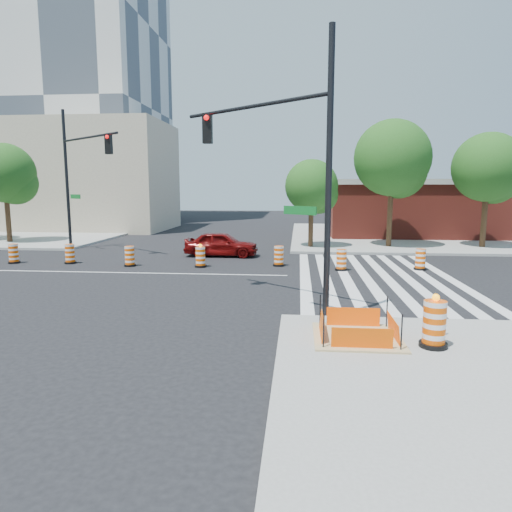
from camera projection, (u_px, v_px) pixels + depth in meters
The scene contains 25 objects.
ground at pixel (138, 273), 21.36m from camera, with size 120.00×120.00×0.00m, color black.
sidewalk_ne at pixel (427, 236), 37.42m from camera, with size 22.00×22.00×0.15m, color gray.
sidewalk_nw at pixel (13, 232), 40.73m from camera, with size 22.00×22.00×0.15m, color gray.
crosswalk_east at pixel (376, 277), 20.35m from camera, with size 6.75×13.50×0.01m.
lane_centerline at pixel (138, 273), 21.36m from camera, with size 14.00×0.12×0.01m, color silver.
excavation_pit at pixel (357, 335), 11.64m from camera, with size 2.20×2.20×0.90m.
tower_nw at pixel (33, 29), 53.73m from camera, with size 28.00×18.00×45.00m, color silver.
brick_storefront at pixel (428, 208), 37.09m from camera, with size 16.50×8.50×4.60m.
beige_midrise at pixel (94, 177), 43.39m from camera, with size 14.00×10.00×10.00m, color tan.
red_coupe at pixel (221, 244), 26.50m from camera, with size 1.71×4.25×1.45m, color #5D0808.
signal_pole_se at pixel (283, 151), 14.20m from camera, with size 5.05×3.96×8.30m.
signal_pole_nw at pixel (79, 165), 27.96m from camera, with size 5.25×4.20×8.70m.
pit_drum at pixel (434, 325), 10.90m from camera, with size 0.67×0.67×1.31m.
barricade at pixel (434, 319), 11.43m from camera, with size 0.64×0.60×0.99m.
tree_north_b at pixel (6, 177), 32.01m from camera, with size 4.16×4.16×7.07m.
tree_north_c at pixel (312, 189), 29.37m from camera, with size 3.44×3.40×5.78m.
tree_north_d at pixel (393, 162), 29.34m from camera, with size 4.89×4.89×8.30m.
tree_north_e at pixel (488, 171), 29.02m from camera, with size 4.38×4.38×7.45m.
median_drum_1 at pixel (14, 254), 24.05m from camera, with size 0.60×0.60×1.02m.
median_drum_2 at pixel (70, 255), 23.97m from camera, with size 0.60×0.60×1.02m.
median_drum_3 at pixel (130, 257), 23.14m from camera, with size 0.60×0.60×1.02m.
median_drum_4 at pixel (200, 258), 22.87m from camera, with size 0.60×0.60×1.18m.
median_drum_5 at pixel (279, 257), 23.21m from camera, with size 0.60×0.60×1.02m.
median_drum_6 at pixel (341, 261), 21.93m from camera, with size 0.60×0.60×1.02m.
median_drum_7 at pixel (420, 260), 22.10m from camera, with size 0.60×0.60×1.02m.
Camera 1 is at (7.47, -20.40, 3.94)m, focal length 32.00 mm.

